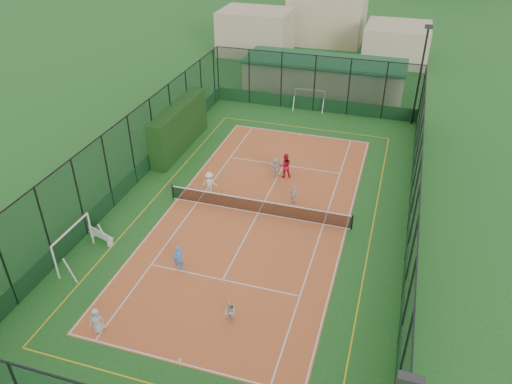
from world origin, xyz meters
TOP-DOWN VIEW (x-y plane):
  - ground at (0.00, 0.00)m, footprint 300.00×300.00m
  - court_slab at (0.00, 0.00)m, footprint 11.17×23.97m
  - tennis_net at (0.00, 0.00)m, footprint 11.67×0.12m
  - perimeter_fence at (0.00, 0.00)m, footprint 18.12×34.12m
  - floodlight_ne at (8.60, 16.60)m, footprint 0.60×0.26m
  - clubhouse at (0.00, 22.00)m, footprint 15.20×7.20m
  - hedge_left at (-8.30, 6.79)m, footprint 1.19×7.92m
  - white_bench at (-7.80, -5.34)m, footprint 1.73×0.95m
  - futsal_goal_near at (-8.18, -7.22)m, footprint 3.24×1.00m
  - futsal_goal_far at (-0.40, 17.31)m, footprint 2.75×0.87m
  - child_near_left at (-4.24, -11.34)m, footprint 0.78×0.65m
  - child_near_mid at (-2.47, -6.29)m, footprint 0.63×0.50m
  - child_near_right at (1.35, -9.01)m, footprint 0.74×0.69m
  - child_far_left at (-3.77, 1.36)m, footprint 1.06×0.71m
  - child_far_right at (1.85, 1.74)m, footprint 0.73×0.31m
  - child_far_back at (-0.17, 4.76)m, footprint 1.37×0.70m
  - coach at (0.48, 4.83)m, footprint 1.05×0.95m
  - tennis_balls at (-0.49, 1.14)m, footprint 1.93×1.19m

SIDE VIEW (x-z plane):
  - ground at x=0.00m, z-range 0.00..0.00m
  - court_slab at x=0.00m, z-range 0.00..0.01m
  - tennis_balls at x=-0.49m, z-range 0.01..0.08m
  - white_bench at x=-7.80m, z-range 0.00..0.94m
  - tennis_net at x=0.00m, z-range 0.00..1.06m
  - child_near_right at x=1.35m, z-range 0.01..1.22m
  - child_far_right at x=1.85m, z-range 0.01..1.26m
  - child_near_left at x=-4.24m, z-range 0.01..1.37m
  - child_far_back at x=-0.17m, z-range 0.01..1.42m
  - child_near_mid at x=-2.47m, z-range 0.01..1.51m
  - child_far_left at x=-3.77m, z-range 0.01..1.54m
  - futsal_goal_far at x=-0.40m, z-range 0.00..1.76m
  - coach at x=0.48m, z-range 0.01..1.78m
  - futsal_goal_near at x=-8.18m, z-range 0.00..2.08m
  - clubhouse at x=0.00m, z-range 0.00..3.15m
  - hedge_left at x=-8.30m, z-range 0.00..3.47m
  - perimeter_fence at x=0.00m, z-range 0.00..5.00m
  - floodlight_ne at x=8.60m, z-range 0.00..8.25m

